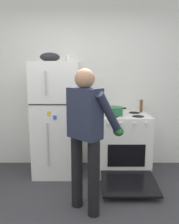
{
  "coord_description": "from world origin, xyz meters",
  "views": [
    {
      "loc": [
        0.07,
        -1.84,
        1.59
      ],
      "look_at": [
        0.09,
        1.32,
        1.0
      ],
      "focal_mm": 36.9,
      "sensor_mm": 36.0,
      "label": 1
    }
  ],
  "objects_px": {
    "coffee_mug": "(67,58)",
    "refrigerator": "(56,119)",
    "stove_range": "(122,144)",
    "mixing_bowl": "(49,57)",
    "person_cook": "(86,129)",
    "red_pot": "(113,111)",
    "pepper_mill": "(140,106)"
  },
  "relations": [
    {
      "from": "stove_range",
      "to": "mixing_bowl",
      "type": "bearing_deg",
      "value": 179.06
    },
    {
      "from": "pepper_mill",
      "to": "mixing_bowl",
      "type": "height_order",
      "value": "mixing_bowl"
    },
    {
      "from": "coffee_mug",
      "to": "mixing_bowl",
      "type": "height_order",
      "value": "mixing_bowl"
    },
    {
      "from": "red_pot",
      "to": "pepper_mill",
      "type": "height_order",
      "value": "pepper_mill"
    },
    {
      "from": "refrigerator",
      "to": "stove_range",
      "type": "height_order",
      "value": "refrigerator"
    },
    {
      "from": "person_cook",
      "to": "red_pot",
      "type": "xyz_separation_m",
      "value": [
        0.39,
        0.95,
        0.03
      ]
    },
    {
      "from": "stove_range",
      "to": "coffee_mug",
      "type": "xyz_separation_m",
      "value": [
        -0.83,
        0.07,
        1.3
      ]
    },
    {
      "from": "coffee_mug",
      "to": "pepper_mill",
      "type": "bearing_deg",
      "value": 7.54
    },
    {
      "from": "refrigerator",
      "to": "person_cook",
      "type": "height_order",
      "value": "refrigerator"
    },
    {
      "from": "stove_range",
      "to": "mixing_bowl",
      "type": "distance_m",
      "value": 1.71
    },
    {
      "from": "person_cook",
      "to": "coffee_mug",
      "type": "bearing_deg",
      "value": 105.07
    },
    {
      "from": "mixing_bowl",
      "to": "refrigerator",
      "type": "bearing_deg",
      "value": -0.21
    },
    {
      "from": "refrigerator",
      "to": "stove_range",
      "type": "bearing_deg",
      "value": -0.99
    },
    {
      "from": "refrigerator",
      "to": "person_cook",
      "type": "xyz_separation_m",
      "value": [
        0.46,
        -1.0,
        0.1
      ]
    },
    {
      "from": "person_cook",
      "to": "mixing_bowl",
      "type": "xyz_separation_m",
      "value": [
        -0.54,
        1.0,
        0.81
      ]
    },
    {
      "from": "refrigerator",
      "to": "coffee_mug",
      "type": "relative_size",
      "value": 15.14
    },
    {
      "from": "person_cook",
      "to": "red_pot",
      "type": "height_order",
      "value": "person_cook"
    },
    {
      "from": "red_pot",
      "to": "mixing_bowl",
      "type": "bearing_deg",
      "value": 176.94
    },
    {
      "from": "refrigerator",
      "to": "pepper_mill",
      "type": "distance_m",
      "value": 1.34
    },
    {
      "from": "person_cook",
      "to": "pepper_mill",
      "type": "height_order",
      "value": "person_cook"
    },
    {
      "from": "refrigerator",
      "to": "pepper_mill",
      "type": "relative_size",
      "value": 8.77
    },
    {
      "from": "person_cook",
      "to": "coffee_mug",
      "type": "distance_m",
      "value": 1.34
    },
    {
      "from": "red_pot",
      "to": "coffee_mug",
      "type": "distance_m",
      "value": 1.02
    },
    {
      "from": "stove_range",
      "to": "pepper_mill",
      "type": "height_order",
      "value": "pepper_mill"
    },
    {
      "from": "refrigerator",
      "to": "red_pot",
      "type": "bearing_deg",
      "value": -3.32
    },
    {
      "from": "person_cook",
      "to": "coffee_mug",
      "type": "xyz_separation_m",
      "value": [
        -0.28,
        1.05,
        0.79
      ]
    },
    {
      "from": "person_cook",
      "to": "red_pot",
      "type": "relative_size",
      "value": 4.42
    },
    {
      "from": "coffee_mug",
      "to": "refrigerator",
      "type": "bearing_deg",
      "value": -164.6
    },
    {
      "from": "stove_range",
      "to": "coffee_mug",
      "type": "bearing_deg",
      "value": 175.34
    },
    {
      "from": "coffee_mug",
      "to": "pepper_mill",
      "type": "height_order",
      "value": "coffee_mug"
    },
    {
      "from": "person_cook",
      "to": "refrigerator",
      "type": "bearing_deg",
      "value": 115.0
    },
    {
      "from": "refrigerator",
      "to": "red_pot",
      "type": "distance_m",
      "value": 0.87
    }
  ]
}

